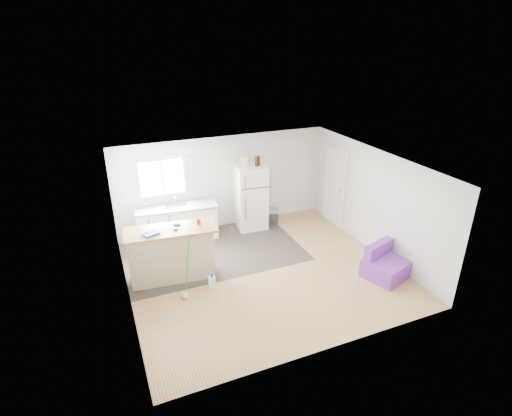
{
  "coord_description": "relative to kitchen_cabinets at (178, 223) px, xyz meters",
  "views": [
    {
      "loc": [
        -2.97,
        -6.67,
        4.71
      ],
      "look_at": [
        0.13,
        0.7,
        1.19
      ],
      "focal_mm": 28.0,
      "sensor_mm": 36.0,
      "label": 1
    }
  ],
  "objects": [
    {
      "name": "room",
      "position": [
        1.33,
        -2.19,
        0.75
      ],
      "size": [
        5.51,
        5.01,
        2.41
      ],
      "color": "#94613E",
      "rests_on": "ground"
    },
    {
      "name": "vinyl_zone",
      "position": [
        0.6,
        -0.94,
        -0.45
      ],
      "size": [
        4.05,
        2.5,
        0.0
      ],
      "primitive_type": "cube",
      "color": "#342C27",
      "rests_on": "floor"
    },
    {
      "name": "window",
      "position": [
        -0.22,
        0.29,
        1.1
      ],
      "size": [
        1.18,
        0.06,
        0.98
      ],
      "color": "white",
      "rests_on": "back_wall"
    },
    {
      "name": "interior_door",
      "position": [
        4.05,
        -0.64,
        0.57
      ],
      "size": [
        0.11,
        0.92,
        2.1
      ],
      "color": "white",
      "rests_on": "right_wall"
    },
    {
      "name": "ceiling_fixture",
      "position": [
        0.13,
        -0.99,
        1.91
      ],
      "size": [
        0.3,
        0.3,
        0.07
      ],
      "primitive_type": "cylinder",
      "color": "white",
      "rests_on": "ceiling"
    },
    {
      "name": "kitchen_cabinets",
      "position": [
        0.0,
        0.0,
        0.0
      ],
      "size": [
        2.02,
        0.81,
        1.15
      ],
      "rotation": [
        0.0,
        0.0,
        -0.1
      ],
      "color": "white",
      "rests_on": "floor"
    },
    {
      "name": "peninsula",
      "position": [
        -0.48,
        -1.65,
        0.12
      ],
      "size": [
        1.89,
        0.88,
        1.12
      ],
      "rotation": [
        0.0,
        0.0,
        -0.1
      ],
      "color": "tan",
      "rests_on": "floor"
    },
    {
      "name": "refrigerator",
      "position": [
        1.93,
        -0.06,
        0.39
      ],
      "size": [
        0.81,
        0.78,
        1.68
      ],
      "rotation": [
        0.0,
        0.0,
        -0.1
      ],
      "color": "white",
      "rests_on": "floor"
    },
    {
      "name": "cooler",
      "position": [
        2.51,
        0.03,
        -0.27
      ],
      "size": [
        0.52,
        0.43,
        0.34
      ],
      "rotation": [
        0.0,
        0.0,
        -0.31
      ],
      "color": "#2E2F31",
      "rests_on": "floor"
    },
    {
      "name": "purple_seat",
      "position": [
        3.63,
        -3.31,
        -0.21
      ],
      "size": [
        0.99,
        0.97,
        0.66
      ],
      "rotation": [
        0.0,
        0.0,
        0.3
      ],
      "color": "purple",
      "rests_on": "floor"
    },
    {
      "name": "cleaner_jug",
      "position": [
        0.15,
        -2.35,
        -0.31
      ],
      "size": [
        0.17,
        0.14,
        0.32
      ],
      "rotation": [
        0.0,
        0.0,
        -0.27
      ],
      "color": "white",
      "rests_on": "floor"
    },
    {
      "name": "mop",
      "position": [
        -0.41,
        -2.43,
        -0.22
      ],
      "size": [
        0.25,
        0.35,
        1.26
      ],
      "rotation": [
        0.0,
        0.0,
        0.27
      ],
      "color": "green",
      "rests_on": "floor"
    },
    {
      "name": "red_cup",
      "position": [
        0.13,
        -1.65,
        0.74
      ],
      "size": [
        0.1,
        0.1,
        0.12
      ],
      "primitive_type": "cylinder",
      "rotation": [
        0.0,
        0.0,
        0.24
      ],
      "color": "red",
      "rests_on": "peninsula"
    },
    {
      "name": "blue_tray",
      "position": [
        -0.86,
        -1.73,
        0.69
      ],
      "size": [
        0.36,
        0.32,
        0.04
      ],
      "primitive_type": "cube",
      "rotation": [
        0.0,
        0.0,
        0.39
      ],
      "color": "#1619CF",
      "rests_on": "peninsula"
    },
    {
      "name": "tool_a",
      "position": [
        -0.29,
        -1.53,
        0.69
      ],
      "size": [
        0.15,
        0.1,
        0.03
      ],
      "primitive_type": "cube",
      "rotation": [
        0.0,
        0.0,
        -0.41
      ],
      "color": "black",
      "rests_on": "peninsula"
    },
    {
      "name": "tool_b",
      "position": [
        -0.37,
        -1.73,
        0.69
      ],
      "size": [
        0.1,
        0.05,
        0.03
      ],
      "primitive_type": "cube",
      "rotation": [
        0.0,
        0.0,
        -0.15
      ],
      "color": "black",
      "rests_on": "peninsula"
    },
    {
      "name": "cardboard_box",
      "position": [
        1.7,
        -0.14,
        1.38
      ],
      "size": [
        0.22,
        0.16,
        0.3
      ],
      "primitive_type": "cube",
      "rotation": [
        0.0,
        0.0,
        -0.36
      ],
      "color": "tan",
      "rests_on": "refrigerator"
    },
    {
      "name": "bottle_left",
      "position": [
        2.04,
        -0.15,
        1.36
      ],
      "size": [
        0.09,
        0.09,
        0.25
      ],
      "primitive_type": "cylinder",
      "rotation": [
        0.0,
        0.0,
        -0.4
      ],
      "color": "#371B0A",
      "rests_on": "refrigerator"
    },
    {
      "name": "bottle_right",
      "position": [
        2.12,
        -0.11,
        1.36
      ],
      "size": [
        0.09,
        0.09,
        0.25
      ],
      "primitive_type": "cylinder",
      "rotation": [
        0.0,
        0.0,
        0.39
      ],
      "color": "#371B0A",
      "rests_on": "refrigerator"
    }
  ]
}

